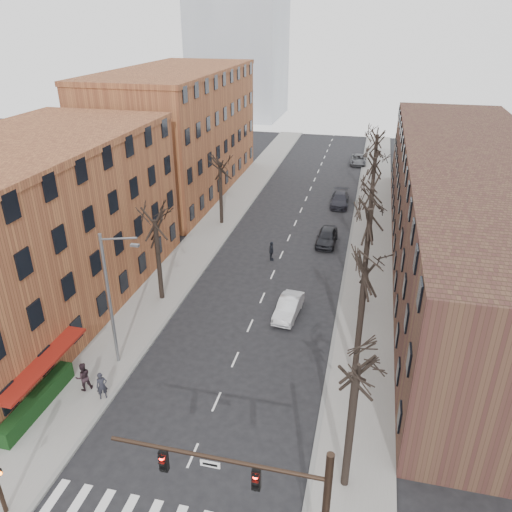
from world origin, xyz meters
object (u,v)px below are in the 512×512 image
Objects in this scene: silver_sedan at (288,307)px; parked_car_near at (327,237)px; parked_car_mid at (340,199)px; pedestrian_a at (102,386)px.

parked_car_near reaches higher than silver_sedan.
pedestrian_a reaches higher than parked_car_mid.
pedestrian_a reaches higher than parked_car_near.
parked_car_near reaches higher than parked_car_mid.
silver_sedan is 13.49m from parked_car_near.
silver_sedan is 24.73m from parked_car_mid.
parked_car_near is 26.78m from pedestrian_a.
silver_sedan is at bearing -95.12° from parked_car_mid.
silver_sedan is 0.93× the size of parked_car_near.
silver_sedan is at bearing -94.45° from parked_car_near.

